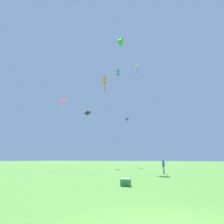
{
  "coord_description": "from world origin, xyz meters",
  "views": [
    {
      "loc": [
        1.02,
        -4.55,
        1.57
      ],
      "look_at": [
        -15.8,
        26.45,
        10.15
      ],
      "focal_mm": 31.33,
      "sensor_mm": 36.0,
      "label": 1
    }
  ],
  "objects_px": {
    "kite_yellow_diamond": "(138,70)",
    "person_in_red_shirt": "(163,165)",
    "picnic_cooler": "(126,182)",
    "kite_red_high": "(61,104)",
    "kite_teal_box": "(118,73)",
    "kite_orange_box": "(105,81)",
    "kite_green_small": "(119,42)",
    "kite_blue_delta": "(126,119)",
    "kite_black_large": "(85,117)"
  },
  "relations": [
    {
      "from": "picnic_cooler",
      "to": "kite_green_small",
      "type": "bearing_deg",
      "value": 117.05
    },
    {
      "from": "kite_red_high",
      "to": "person_in_red_shirt",
      "type": "relative_size",
      "value": 7.54
    },
    {
      "from": "kite_orange_box",
      "to": "kite_yellow_diamond",
      "type": "relative_size",
      "value": 0.86
    },
    {
      "from": "kite_green_small",
      "to": "picnic_cooler",
      "type": "relative_size",
      "value": 41.16
    },
    {
      "from": "kite_yellow_diamond",
      "to": "person_in_red_shirt",
      "type": "relative_size",
      "value": 15.37
    },
    {
      "from": "person_in_red_shirt",
      "to": "picnic_cooler",
      "type": "height_order",
      "value": "person_in_red_shirt"
    },
    {
      "from": "kite_teal_box",
      "to": "person_in_red_shirt",
      "type": "relative_size",
      "value": 16.63
    },
    {
      "from": "kite_teal_box",
      "to": "person_in_red_shirt",
      "type": "xyz_separation_m",
      "value": [
        17.12,
        -23.26,
        -24.23
      ]
    },
    {
      "from": "kite_teal_box",
      "to": "kite_orange_box",
      "type": "distance_m",
      "value": 9.39
    },
    {
      "from": "kite_yellow_diamond",
      "to": "person_in_red_shirt",
      "type": "xyz_separation_m",
      "value": [
        9.43,
        -18.36,
        -21.34
      ]
    },
    {
      "from": "kite_teal_box",
      "to": "kite_blue_delta",
      "type": "relative_size",
      "value": 2.05
    },
    {
      "from": "kite_black_large",
      "to": "kite_yellow_diamond",
      "type": "height_order",
      "value": "kite_yellow_diamond"
    },
    {
      "from": "person_in_red_shirt",
      "to": "kite_green_small",
      "type": "bearing_deg",
      "value": 139.61
    },
    {
      "from": "kite_black_large",
      "to": "kite_orange_box",
      "type": "distance_m",
      "value": 21.68
    },
    {
      "from": "kite_red_high",
      "to": "kite_teal_box",
      "type": "bearing_deg",
      "value": 89.29
    },
    {
      "from": "kite_teal_box",
      "to": "kite_orange_box",
      "type": "relative_size",
      "value": 1.25
    },
    {
      "from": "kite_orange_box",
      "to": "picnic_cooler",
      "type": "xyz_separation_m",
      "value": [
        17.32,
        -26.43,
        -19.73
      ]
    },
    {
      "from": "kite_green_small",
      "to": "kite_red_high",
      "type": "xyz_separation_m",
      "value": [
        -8.24,
        -5.93,
        -12.97
      ]
    },
    {
      "from": "kite_teal_box",
      "to": "kite_orange_box",
      "type": "bearing_deg",
      "value": -88.34
    },
    {
      "from": "kite_red_high",
      "to": "picnic_cooler",
      "type": "bearing_deg",
      "value": -35.74
    },
    {
      "from": "kite_blue_delta",
      "to": "kite_yellow_diamond",
      "type": "relative_size",
      "value": 0.53
    },
    {
      "from": "kite_black_large",
      "to": "kite_blue_delta",
      "type": "bearing_deg",
      "value": 101.37
    },
    {
      "from": "kite_black_large",
      "to": "kite_red_high",
      "type": "bearing_deg",
      "value": 158.73
    },
    {
      "from": "kite_orange_box",
      "to": "kite_blue_delta",
      "type": "relative_size",
      "value": 1.64
    },
    {
      "from": "kite_green_small",
      "to": "picnic_cooler",
      "type": "xyz_separation_m",
      "value": [
        9.58,
        -18.75,
        -23.58
      ]
    },
    {
      "from": "kite_teal_box",
      "to": "picnic_cooler",
      "type": "height_order",
      "value": "kite_teal_box"
    },
    {
      "from": "kite_black_large",
      "to": "kite_blue_delta",
      "type": "xyz_separation_m",
      "value": [
        -5.12,
        25.44,
        4.86
      ]
    },
    {
      "from": "kite_green_small",
      "to": "kite_blue_delta",
      "type": "height_order",
      "value": "kite_green_small"
    },
    {
      "from": "picnic_cooler",
      "to": "kite_red_high",
      "type": "bearing_deg",
      "value": 144.26
    },
    {
      "from": "kite_teal_box",
      "to": "picnic_cooler",
      "type": "bearing_deg",
      "value": -62.86
    },
    {
      "from": "kite_orange_box",
      "to": "kite_yellow_diamond",
      "type": "xyz_separation_m",
      "value": [
        7.47,
        2.91,
        2.34
      ]
    },
    {
      "from": "kite_black_large",
      "to": "kite_yellow_diamond",
      "type": "relative_size",
      "value": 0.34
    },
    {
      "from": "person_in_red_shirt",
      "to": "kite_black_large",
      "type": "bearing_deg",
      "value": -175.02
    },
    {
      "from": "kite_orange_box",
      "to": "kite_yellow_diamond",
      "type": "distance_m",
      "value": 8.35
    },
    {
      "from": "kite_blue_delta",
      "to": "kite_red_high",
      "type": "bearing_deg",
      "value": -94.91
    },
    {
      "from": "kite_teal_box",
      "to": "kite_blue_delta",
      "type": "height_order",
      "value": "kite_teal_box"
    },
    {
      "from": "kite_green_small",
      "to": "kite_black_large",
      "type": "bearing_deg",
      "value": -97.66
    },
    {
      "from": "kite_orange_box",
      "to": "kite_red_high",
      "type": "xyz_separation_m",
      "value": [
        -0.49,
        -13.61,
        -9.13
      ]
    },
    {
      "from": "kite_yellow_diamond",
      "to": "kite_green_small",
      "type": "bearing_deg",
      "value": -88.5
    },
    {
      "from": "kite_green_small",
      "to": "kite_red_high",
      "type": "bearing_deg",
      "value": -144.23
    },
    {
      "from": "kite_black_large",
      "to": "kite_teal_box",
      "type": "relative_size",
      "value": 0.32
    },
    {
      "from": "kite_red_high",
      "to": "kite_orange_box",
      "type": "bearing_deg",
      "value": 87.93
    },
    {
      "from": "kite_green_small",
      "to": "kite_yellow_diamond",
      "type": "distance_m",
      "value": 10.69
    },
    {
      "from": "kite_orange_box",
      "to": "kite_teal_box",
      "type": "bearing_deg",
      "value": 91.66
    },
    {
      "from": "kite_yellow_diamond",
      "to": "picnic_cooler",
      "type": "height_order",
      "value": "kite_yellow_diamond"
    },
    {
      "from": "kite_orange_box",
      "to": "kite_blue_delta",
      "type": "xyz_separation_m",
      "value": [
        1.46,
        9.09,
        -7.76
      ]
    },
    {
      "from": "kite_teal_box",
      "to": "picnic_cooler",
      "type": "relative_size",
      "value": 44.0
    },
    {
      "from": "kite_blue_delta",
      "to": "person_in_red_shirt",
      "type": "xyz_separation_m",
      "value": [
        15.44,
        -24.55,
        -11.24
      ]
    },
    {
      "from": "kite_red_high",
      "to": "picnic_cooler",
      "type": "relative_size",
      "value": 19.96
    },
    {
      "from": "kite_green_small",
      "to": "person_in_red_shirt",
      "type": "distance_m",
      "value": 25.81
    }
  ]
}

